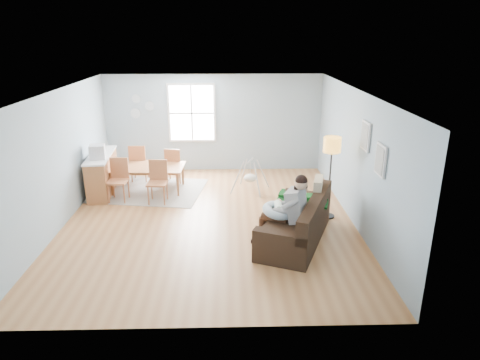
{
  "coord_description": "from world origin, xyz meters",
  "views": [
    {
      "loc": [
        0.43,
        -8.31,
        3.8
      ],
      "look_at": [
        0.63,
        -0.31,
        1.0
      ],
      "focal_mm": 32.0,
      "sensor_mm": 36.0,
      "label": 1
    }
  ],
  "objects_px": {
    "floor_lamp": "(332,152)",
    "chair_sw": "(119,176)",
    "sofa": "(298,225)",
    "baby_swing": "(250,177)",
    "father": "(288,208)",
    "counter": "(102,173)",
    "dining_table": "(148,179)",
    "chair_ne": "(174,163)",
    "toddler": "(297,199)",
    "storage_cube": "(299,240)",
    "chair_nw": "(139,161)",
    "monitor": "(97,152)",
    "chair_se": "(158,178)"
  },
  "relations": [
    {
      "from": "floor_lamp",
      "to": "dining_table",
      "type": "bearing_deg",
      "value": 157.64
    },
    {
      "from": "sofa",
      "to": "counter",
      "type": "bearing_deg",
      "value": 148.55
    },
    {
      "from": "counter",
      "to": "chair_ne",
      "type": "bearing_deg",
      "value": 21.17
    },
    {
      "from": "sofa",
      "to": "monitor",
      "type": "height_order",
      "value": "monitor"
    },
    {
      "from": "dining_table",
      "to": "counter",
      "type": "relative_size",
      "value": 1.0
    },
    {
      "from": "father",
      "to": "storage_cube",
      "type": "xyz_separation_m",
      "value": [
        0.19,
        -0.23,
        -0.53
      ]
    },
    {
      "from": "chair_nw",
      "to": "chair_ne",
      "type": "bearing_deg",
      "value": -8.22
    },
    {
      "from": "father",
      "to": "floor_lamp",
      "type": "height_order",
      "value": "floor_lamp"
    },
    {
      "from": "sofa",
      "to": "counter",
      "type": "relative_size",
      "value": 1.37
    },
    {
      "from": "counter",
      "to": "sofa",
      "type": "bearing_deg",
      "value": -31.45
    },
    {
      "from": "chair_ne",
      "to": "monitor",
      "type": "height_order",
      "value": "monitor"
    },
    {
      "from": "floor_lamp",
      "to": "baby_swing",
      "type": "relative_size",
      "value": 1.72
    },
    {
      "from": "sofa",
      "to": "storage_cube",
      "type": "bearing_deg",
      "value": -96.76
    },
    {
      "from": "chair_sw",
      "to": "chair_nw",
      "type": "distance_m",
      "value": 1.3
    },
    {
      "from": "storage_cube",
      "to": "counter",
      "type": "bearing_deg",
      "value": 143.99
    },
    {
      "from": "chair_nw",
      "to": "toddler",
      "type": "bearing_deg",
      "value": -41.44
    },
    {
      "from": "father",
      "to": "toddler",
      "type": "height_order",
      "value": "father"
    },
    {
      "from": "chair_nw",
      "to": "chair_se",
      "type": "bearing_deg",
      "value": -62.99
    },
    {
      "from": "toddler",
      "to": "sofa",
      "type": "bearing_deg",
      "value": -90.92
    },
    {
      "from": "dining_table",
      "to": "baby_swing",
      "type": "distance_m",
      "value": 2.54
    },
    {
      "from": "chair_se",
      "to": "chair_ne",
      "type": "xyz_separation_m",
      "value": [
        0.21,
        1.29,
        -0.03
      ]
    },
    {
      "from": "toddler",
      "to": "chair_sw",
      "type": "relative_size",
      "value": 0.85
    },
    {
      "from": "baby_swing",
      "to": "sofa",
      "type": "bearing_deg",
      "value": -73.71
    },
    {
      "from": "chair_nw",
      "to": "counter",
      "type": "height_order",
      "value": "chair_nw"
    },
    {
      "from": "storage_cube",
      "to": "monitor",
      "type": "relative_size",
      "value": 1.31
    },
    {
      "from": "chair_nw",
      "to": "baby_swing",
      "type": "distance_m",
      "value": 3.02
    },
    {
      "from": "floor_lamp",
      "to": "chair_ne",
      "type": "distance_m",
      "value": 4.32
    },
    {
      "from": "baby_swing",
      "to": "toddler",
      "type": "bearing_deg",
      "value": -72.17
    },
    {
      "from": "chair_sw",
      "to": "chair_se",
      "type": "distance_m",
      "value": 0.95
    },
    {
      "from": "storage_cube",
      "to": "monitor",
      "type": "xyz_separation_m",
      "value": [
        -4.32,
        2.85,
        0.89
      ]
    },
    {
      "from": "sofa",
      "to": "chair_sw",
      "type": "relative_size",
      "value": 2.42
    },
    {
      "from": "toddler",
      "to": "chair_nw",
      "type": "distance_m",
      "value": 4.92
    },
    {
      "from": "toddler",
      "to": "floor_lamp",
      "type": "height_order",
      "value": "floor_lamp"
    },
    {
      "from": "floor_lamp",
      "to": "chair_sw",
      "type": "xyz_separation_m",
      "value": [
        -4.7,
        1.13,
        -0.88
      ]
    },
    {
      "from": "toddler",
      "to": "counter",
      "type": "height_order",
      "value": "toddler"
    },
    {
      "from": "chair_ne",
      "to": "floor_lamp",
      "type": "bearing_deg",
      "value": -32.58
    },
    {
      "from": "father",
      "to": "chair_nw",
      "type": "distance_m",
      "value": 5.07
    },
    {
      "from": "floor_lamp",
      "to": "father",
      "type": "bearing_deg",
      "value": -128.84
    },
    {
      "from": "baby_swing",
      "to": "dining_table",
      "type": "bearing_deg",
      "value": 177.68
    },
    {
      "from": "father",
      "to": "counter",
      "type": "bearing_deg",
      "value": 144.79
    },
    {
      "from": "chair_nw",
      "to": "dining_table",
      "type": "bearing_deg",
      "value": -63.06
    },
    {
      "from": "toddler",
      "to": "dining_table",
      "type": "distance_m",
      "value": 4.21
    },
    {
      "from": "counter",
      "to": "monitor",
      "type": "height_order",
      "value": "monitor"
    },
    {
      "from": "father",
      "to": "counter",
      "type": "xyz_separation_m",
      "value": [
        -4.17,
        2.94,
        -0.28
      ]
    },
    {
      "from": "sofa",
      "to": "baby_swing",
      "type": "xyz_separation_m",
      "value": [
        -0.78,
        2.67,
        0.05
      ]
    },
    {
      "from": "sofa",
      "to": "chair_ne",
      "type": "relative_size",
      "value": 2.56
    },
    {
      "from": "sofa",
      "to": "chair_ne",
      "type": "height_order",
      "value": "chair_ne"
    },
    {
      "from": "chair_ne",
      "to": "counter",
      "type": "height_order",
      "value": "counter"
    },
    {
      "from": "dining_table",
      "to": "baby_swing",
      "type": "bearing_deg",
      "value": 0.3
    },
    {
      "from": "floor_lamp",
      "to": "baby_swing",
      "type": "xyz_separation_m",
      "value": [
        -1.59,
        1.6,
        -1.09
      ]
    }
  ]
}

